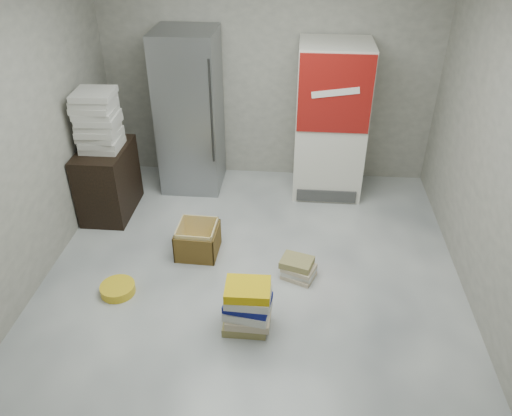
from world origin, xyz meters
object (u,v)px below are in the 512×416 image
at_px(phonebook_stack_main, 248,307).
at_px(cardboard_box, 198,241).
at_px(steel_fridge, 190,112).
at_px(coke_cooler, 330,121).
at_px(wood_shelf, 108,180).

bearing_deg(phonebook_stack_main, cardboard_box, 125.45).
distance_m(steel_fridge, coke_cooler, 1.65).
bearing_deg(steel_fridge, coke_cooler, -0.18).
distance_m(coke_cooler, cardboard_box, 2.10).
bearing_deg(phonebook_stack_main, steel_fridge, 114.49).
distance_m(wood_shelf, cardboard_box, 1.36).
height_order(coke_cooler, phonebook_stack_main, coke_cooler).
height_order(steel_fridge, wood_shelf, steel_fridge).
height_order(coke_cooler, cardboard_box, coke_cooler).
bearing_deg(cardboard_box, phonebook_stack_main, -56.11).
bearing_deg(coke_cooler, wood_shelf, -163.72).
distance_m(steel_fridge, cardboard_box, 1.67).
height_order(coke_cooler, wood_shelf, coke_cooler).
xyz_separation_m(steel_fridge, wood_shelf, (-0.83, -0.73, -0.55)).
bearing_deg(coke_cooler, phonebook_stack_main, -106.77).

